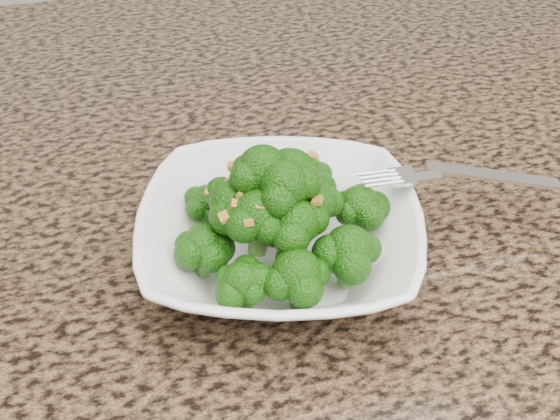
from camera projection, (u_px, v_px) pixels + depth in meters
name	position (u px, v px, depth m)	size (l,w,h in m)	color
granite_counter	(250.00, 234.00, 0.57)	(1.64, 1.04, 0.03)	brown
bowl	(280.00, 238.00, 0.50)	(0.20, 0.20, 0.05)	white
broccoli_pile	(280.00, 174.00, 0.47)	(0.18, 0.18, 0.06)	#195709
garlic_topping	(280.00, 129.00, 0.45)	(0.11, 0.11, 0.01)	#B57E2C
fork	(431.00, 176.00, 0.51)	(0.18, 0.03, 0.01)	silver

